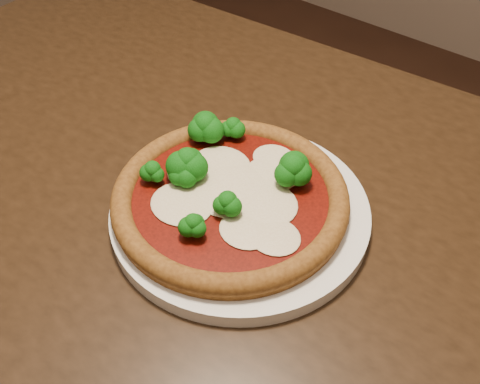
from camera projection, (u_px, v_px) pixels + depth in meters
The scene contains 3 objects.
dining_table at pixel (217, 250), 0.72m from camera, with size 1.38×0.92×0.75m.
plate at pixel (240, 211), 0.63m from camera, with size 0.30×0.30×0.02m, color white.
pizza at pixel (229, 191), 0.62m from camera, with size 0.28×0.28×0.06m.
Camera 1 is at (0.52, -0.24, 1.22)m, focal length 40.00 mm.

